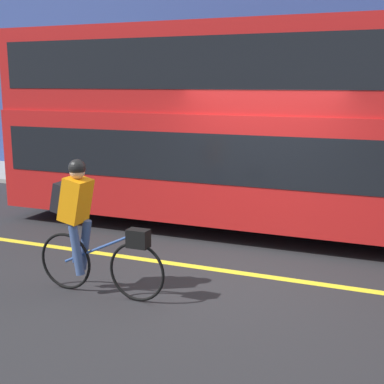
% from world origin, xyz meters
% --- Properties ---
extents(ground_plane, '(80.00, 80.00, 0.00)m').
position_xyz_m(ground_plane, '(0.00, 0.00, 0.00)').
color(ground_plane, '#232326').
extents(road_center_line, '(50.00, 0.14, 0.01)m').
position_xyz_m(road_center_line, '(0.00, 0.15, 0.00)').
color(road_center_line, yellow).
rests_on(road_center_line, ground_plane).
extents(sidewalk_curb, '(60.00, 2.58, 0.10)m').
position_xyz_m(sidewalk_curb, '(0.00, 5.47, 0.05)').
color(sidewalk_curb, gray).
rests_on(sidewalk_curb, ground_plane).
extents(building_facade, '(60.00, 0.30, 9.00)m').
position_xyz_m(building_facade, '(0.00, 6.91, 4.50)').
color(building_facade, '#33478C').
rests_on(building_facade, ground_plane).
extents(bus, '(10.23, 2.59, 3.54)m').
position_xyz_m(bus, '(0.19, 2.51, 1.97)').
color(bus, black).
rests_on(bus, ground_plane).
extents(cyclist_on_bike, '(1.76, 0.32, 1.69)m').
position_xyz_m(cyclist_on_bike, '(-1.49, -1.25, 0.90)').
color(cyclist_on_bike, black).
rests_on(cyclist_on_bike, ground_plane).
extents(street_sign_post, '(0.36, 0.09, 2.65)m').
position_xyz_m(street_sign_post, '(-3.46, 5.34, 1.58)').
color(street_sign_post, '#59595B').
rests_on(street_sign_post, sidewalk_curb).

